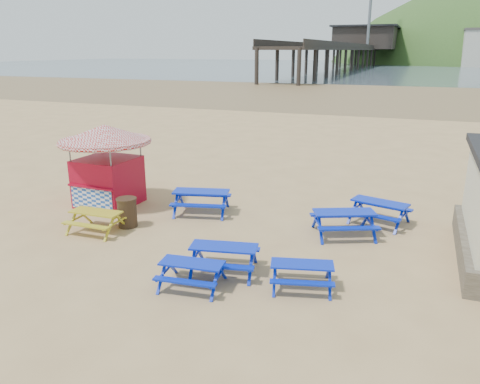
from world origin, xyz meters
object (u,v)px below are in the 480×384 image
at_px(picnic_table_blue_a, 201,202).
at_px(picnic_table_blue_b, 379,212).
at_px(picnic_table_yellow, 97,221).
at_px(litter_bin, 127,212).
at_px(ice_cream_kiosk, 106,155).

distance_m(picnic_table_blue_a, picnic_table_blue_b, 6.24).
distance_m(picnic_table_blue_a, picnic_table_yellow, 3.76).
xyz_separation_m(picnic_table_blue_a, picnic_table_blue_b, (6.12, 1.22, -0.03)).
xyz_separation_m(picnic_table_blue_b, picnic_table_yellow, (-8.50, -4.13, -0.04)).
distance_m(picnic_table_blue_b, litter_bin, 8.53).
bearing_deg(litter_bin, picnic_table_yellow, -131.14).
relative_size(picnic_table_blue_b, ice_cream_kiosk, 0.62).
height_order(picnic_table_blue_a, picnic_table_yellow, picnic_table_blue_a).
height_order(picnic_table_blue_b, ice_cream_kiosk, ice_cream_kiosk).
relative_size(picnic_table_blue_b, litter_bin, 2.19).
height_order(picnic_table_blue_a, litter_bin, litter_bin).
height_order(picnic_table_blue_b, picnic_table_yellow, picnic_table_blue_b).
relative_size(picnic_table_blue_a, picnic_table_blue_b, 1.07).
bearing_deg(ice_cream_kiosk, picnic_table_blue_b, 11.03).
bearing_deg(litter_bin, picnic_table_blue_b, 23.24).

